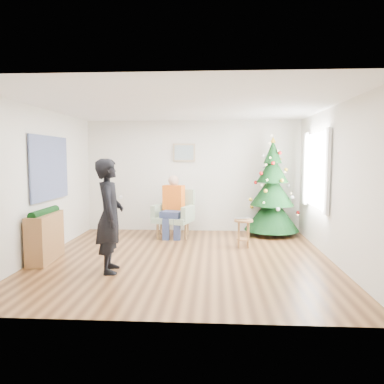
# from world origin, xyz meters

# --- Properties ---
(floor) EXTENTS (5.00, 5.00, 0.00)m
(floor) POSITION_xyz_m (0.00, 0.00, 0.00)
(floor) COLOR brown
(floor) RESTS_ON ground
(ceiling) EXTENTS (5.00, 5.00, 0.00)m
(ceiling) POSITION_xyz_m (0.00, 0.00, 2.60)
(ceiling) COLOR white
(ceiling) RESTS_ON wall_back
(wall_back) EXTENTS (5.00, 0.00, 5.00)m
(wall_back) POSITION_xyz_m (0.00, 2.50, 1.30)
(wall_back) COLOR silver
(wall_back) RESTS_ON floor
(wall_front) EXTENTS (5.00, 0.00, 5.00)m
(wall_front) POSITION_xyz_m (0.00, -2.50, 1.30)
(wall_front) COLOR silver
(wall_front) RESTS_ON floor
(wall_left) EXTENTS (0.00, 5.00, 5.00)m
(wall_left) POSITION_xyz_m (-2.50, 0.00, 1.30)
(wall_left) COLOR silver
(wall_left) RESTS_ON floor
(wall_right) EXTENTS (0.00, 5.00, 5.00)m
(wall_right) POSITION_xyz_m (2.50, 0.00, 1.30)
(wall_right) COLOR silver
(wall_right) RESTS_ON floor
(window_panel) EXTENTS (0.04, 1.30, 1.40)m
(window_panel) POSITION_xyz_m (2.47, 1.00, 1.50)
(window_panel) COLOR white
(window_panel) RESTS_ON wall_right
(curtains) EXTENTS (0.05, 1.75, 1.50)m
(curtains) POSITION_xyz_m (2.44, 1.00, 1.50)
(curtains) COLOR white
(curtains) RESTS_ON wall_right
(christmas_tree) EXTENTS (1.21, 1.21, 2.19)m
(christmas_tree) POSITION_xyz_m (1.80, 2.08, 0.99)
(christmas_tree) COLOR #3F2816
(christmas_tree) RESTS_ON floor
(stool) EXTENTS (0.36, 0.36, 0.55)m
(stool) POSITION_xyz_m (1.08, 0.88, 0.28)
(stool) COLOR brown
(stool) RESTS_ON floor
(laptop) EXTENTS (0.34, 0.27, 0.02)m
(laptop) POSITION_xyz_m (1.08, 0.88, 0.56)
(laptop) COLOR silver
(laptop) RESTS_ON stool
(armchair) EXTENTS (0.95, 0.92, 1.03)m
(armchair) POSITION_xyz_m (-0.37, 1.81, 0.38)
(armchair) COLOR #8EA585
(armchair) RESTS_ON floor
(seated_person) EXTENTS (0.54, 0.71, 1.35)m
(seated_person) POSITION_xyz_m (-0.38, 1.75, 0.70)
(seated_person) COLOR navy
(seated_person) RESTS_ON armchair
(standing_man) EXTENTS (0.53, 0.70, 1.73)m
(standing_man) POSITION_xyz_m (-1.06, -0.79, 0.86)
(standing_man) COLOR black
(standing_man) RESTS_ON floor
(game_controller) EXTENTS (0.06, 0.13, 0.04)m
(game_controller) POSITION_xyz_m (-0.88, -0.82, 1.15)
(game_controller) COLOR white
(game_controller) RESTS_ON standing_man
(console) EXTENTS (0.36, 1.02, 0.80)m
(console) POSITION_xyz_m (-2.33, -0.26, 0.40)
(console) COLOR brown
(console) RESTS_ON floor
(garland) EXTENTS (0.14, 0.90, 0.14)m
(garland) POSITION_xyz_m (-2.33, -0.26, 0.82)
(garland) COLOR black
(garland) RESTS_ON console
(tapestry) EXTENTS (0.03, 1.50, 1.15)m
(tapestry) POSITION_xyz_m (-2.46, 0.30, 1.55)
(tapestry) COLOR black
(tapestry) RESTS_ON wall_left
(framed_picture) EXTENTS (0.52, 0.05, 0.42)m
(framed_picture) POSITION_xyz_m (-0.20, 2.46, 1.85)
(framed_picture) COLOR tan
(framed_picture) RESTS_ON wall_back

